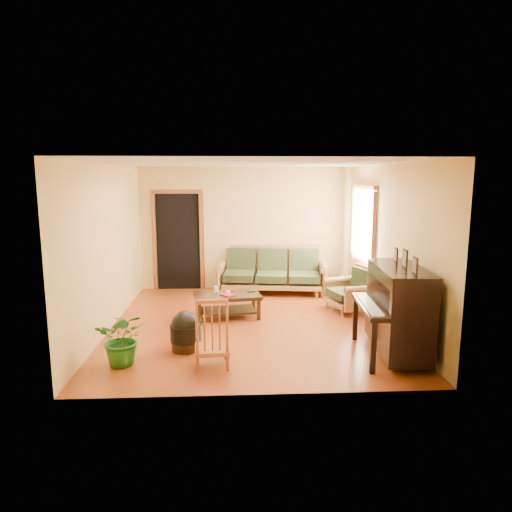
{
  "coord_description": "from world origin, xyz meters",
  "views": [
    {
      "loc": [
        -0.29,
        -7.23,
        2.39
      ],
      "look_at": [
        0.1,
        0.2,
        1.1
      ],
      "focal_mm": 32.0,
      "sensor_mm": 36.0,
      "label": 1
    }
  ],
  "objects": [
    {
      "name": "sofa",
      "position": [
        0.52,
        2.02,
        0.48
      ],
      "size": [
        2.32,
        1.21,
        0.95
      ],
      "primitive_type": "cube",
      "rotation": [
        0.0,
        0.0,
        -0.13
      ],
      "color": "#915E35",
      "rests_on": "floor"
    },
    {
      "name": "remote",
      "position": [
        0.03,
        0.5,
        0.42
      ],
      "size": [
        0.15,
        0.09,
        0.01
      ],
      "primitive_type": "cube",
      "rotation": [
        0.0,
        0.0,
        0.38
      ],
      "color": "black",
      "rests_on": "coffee_table"
    },
    {
      "name": "leaning_frame",
      "position": [
        1.53,
        2.35,
        0.33
      ],
      "size": [
        0.51,
        0.18,
        0.66
      ],
      "primitive_type": "cube",
      "rotation": [
        0.0,
        0.0,
        -0.15
      ],
      "color": "gold",
      "rests_on": "floor"
    },
    {
      "name": "footstool",
      "position": [
        -0.95,
        -1.11,
        0.21
      ],
      "size": [
        0.55,
        0.55,
        0.42
      ],
      "primitive_type": "cylinder",
      "rotation": [
        0.0,
        0.0,
        0.31
      ],
      "color": "black",
      "rests_on": "floor"
    },
    {
      "name": "book",
      "position": [
        -0.45,
        0.23,
        0.42
      ],
      "size": [
        0.3,
        0.31,
        0.02
      ],
      "primitive_type": "imported",
      "rotation": [
        0.0,
        0.0,
        0.71
      ],
      "color": "#A61621",
      "rests_on": "coffee_table"
    },
    {
      "name": "coffee_table",
      "position": [
        -0.39,
        0.37,
        0.2
      ],
      "size": [
        1.2,
        0.76,
        0.41
      ],
      "primitive_type": "cube",
      "rotation": [
        0.0,
        0.0,
        0.14
      ],
      "color": "black",
      "rests_on": "floor"
    },
    {
      "name": "glass_jar",
      "position": [
        -0.38,
        0.39,
        0.44
      ],
      "size": [
        0.11,
        0.11,
        0.06
      ],
      "primitive_type": "cylinder",
      "rotation": [
        0.0,
        0.0,
        0.39
      ],
      "color": "silver",
      "rests_on": "coffee_table"
    },
    {
      "name": "piano",
      "position": [
        1.92,
        -1.46,
        0.61
      ],
      "size": [
        0.93,
        1.45,
        1.22
      ],
      "primitive_type": "cube",
      "rotation": [
        0.0,
        0.0,
        -0.08
      ],
      "color": "black",
      "rests_on": "floor"
    },
    {
      "name": "potted_plant",
      "position": [
        -1.7,
        -1.58,
        0.35
      ],
      "size": [
        0.66,
        0.57,
        0.71
      ],
      "primitive_type": "imported",
      "rotation": [
        0.0,
        0.0,
        0.04
      ],
      "color": "#195518",
      "rests_on": "floor"
    },
    {
      "name": "red_chair",
      "position": [
        -0.56,
        -1.69,
        0.46
      ],
      "size": [
        0.47,
        0.51,
        0.92
      ],
      "primitive_type": "cube",
      "rotation": [
        0.0,
        0.0,
        0.08
      ],
      "color": "brown",
      "rests_on": "floor"
    },
    {
      "name": "candle",
      "position": [
        -0.58,
        0.49,
        0.47
      ],
      "size": [
        0.09,
        0.09,
        0.12
      ],
      "primitive_type": "cylinder",
      "rotation": [
        0.0,
        0.0,
        -0.32
      ],
      "color": "white",
      "rests_on": "coffee_table"
    },
    {
      "name": "floor",
      "position": [
        0.0,
        0.0,
        0.0
      ],
      "size": [
        5.0,
        5.0,
        0.0
      ],
      "primitive_type": "plane",
      "color": "maroon",
      "rests_on": "ground"
    },
    {
      "name": "doorway",
      "position": [
        -1.45,
        2.48,
        1.02
      ],
      "size": [
        1.08,
        0.16,
        2.05
      ],
      "primitive_type": "cube",
      "color": "black",
      "rests_on": "floor"
    },
    {
      "name": "window",
      "position": [
        2.21,
        1.3,
        1.5
      ],
      "size": [
        0.12,
        1.36,
        1.46
      ],
      "primitive_type": "cube",
      "color": "white",
      "rests_on": "right_wall"
    },
    {
      "name": "armchair",
      "position": [
        1.8,
        0.67,
        0.41
      ],
      "size": [
        0.97,
        1.0,
        0.81
      ],
      "primitive_type": "cube",
      "rotation": [
        0.0,
        0.0,
        0.29
      ],
      "color": "#915E35",
      "rests_on": "floor"
    },
    {
      "name": "ceramic_crock",
      "position": [
        2.09,
        2.35,
        0.14
      ],
      "size": [
        0.29,
        0.29,
        0.28
      ],
      "primitive_type": "cylinder",
      "rotation": [
        0.0,
        0.0,
        -0.39
      ],
      "color": "#364EA3",
      "rests_on": "floor"
    }
  ]
}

